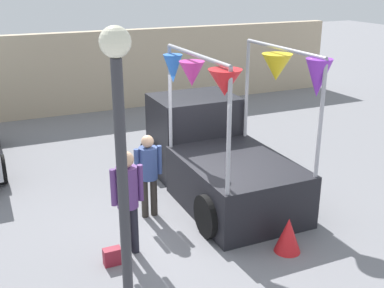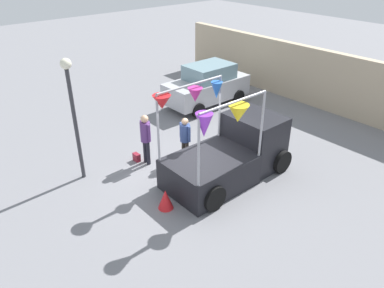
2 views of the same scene
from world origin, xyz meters
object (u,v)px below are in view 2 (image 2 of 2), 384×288
object	(u,v)px
parked_car	(207,85)
handbag	(137,157)
vendor_truck	(233,151)
folded_kite_bundle_crimson	(166,199)
person_customer	(146,135)
person_vendor	(185,136)
street_lamp	(72,104)

from	to	relation	value
parked_car	handbag	world-z (taller)	parked_car
vendor_truck	parked_car	bearing A→B (deg)	145.25
folded_kite_bundle_crimson	parked_car	bearing A→B (deg)	128.90
person_customer	vendor_truck	bearing A→B (deg)	35.74
person_customer	person_vendor	world-z (taller)	person_customer
handbag	folded_kite_bundle_crimson	xyz separation A→B (m)	(2.74, -0.81, 0.16)
handbag	street_lamp	xyz separation A→B (m)	(-0.27, -1.85, 2.40)
street_lamp	folded_kite_bundle_crimson	distance (m)	3.89
parked_car	folded_kite_bundle_crimson	size ratio (longest dim) A/B	6.67
vendor_truck	person_vendor	bearing A→B (deg)	-159.50
parked_car	folded_kite_bundle_crimson	bearing A→B (deg)	-51.10
person_vendor	handbag	world-z (taller)	person_vendor
handbag	person_vendor	bearing A→B (deg)	50.18
person_customer	handbag	size ratio (longest dim) A/B	6.36
vendor_truck	street_lamp	distance (m)	5.09
handbag	parked_car	bearing A→B (deg)	112.53
vendor_truck	handbag	bearing A→B (deg)	-144.98
parked_car	street_lamp	bearing A→B (deg)	-74.89
street_lamp	person_customer	bearing A→B (deg)	73.10
person_customer	parked_car	bearing A→B (deg)	116.53
parked_car	handbag	bearing A→B (deg)	-67.47
vendor_truck	folded_kite_bundle_crimson	distance (m)	2.77
handbag	street_lamp	distance (m)	3.04
folded_kite_bundle_crimson	handbag	bearing A→B (deg)	163.55
street_lamp	vendor_truck	bearing A→B (deg)	51.44
parked_car	person_customer	distance (m)	5.73
street_lamp	folded_kite_bundle_crimson	xyz separation A→B (m)	(3.01, 1.04, -2.24)
person_vendor	folded_kite_bundle_crimson	world-z (taller)	person_vendor
handbag	person_customer	bearing A→B (deg)	29.74
person_vendor	folded_kite_bundle_crimson	bearing A→B (deg)	-51.60
person_vendor	folded_kite_bundle_crimson	distance (m)	2.76
vendor_truck	handbag	distance (m)	3.40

